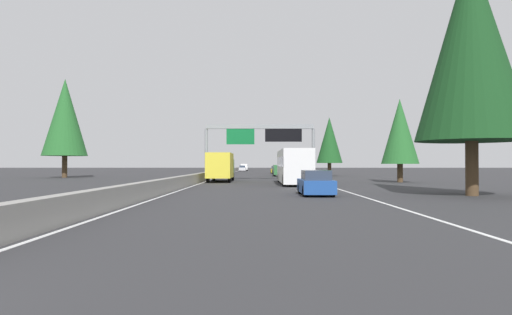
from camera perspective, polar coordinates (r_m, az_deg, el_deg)
The scene contains 17 objects.
ground_plane at distance 65.22m, azimuth -4.72°, elevation -2.44°, with size 320.00×320.00×0.00m, color #2D2D30.
median_barrier at distance 85.17m, azimuth -3.75°, elevation -1.77°, with size 180.00×0.56×0.90m, color gray.
shoulder_stripe_right at distance 75.20m, azimuth 4.74°, elevation -2.23°, with size 160.00×0.16×0.01m, color silver.
shoulder_stripe_median at distance 75.17m, azimuth -3.87°, elevation -2.23°, with size 160.00×0.16×0.01m, color silver.
sign_gantry_overhead at distance 51.51m, azimuth 0.68°, elevation 2.79°, with size 0.50×12.68×6.39m.
sedan_near_center at distance 26.71m, azimuth 7.58°, elevation -3.29°, with size 4.40×1.80×1.47m.
bus_far_right at distance 41.07m, azimuth 4.80°, elevation -0.99°, with size 11.50×2.55×3.10m.
minivan_far_left at distance 67.64m, azimuth 3.06°, elevation -1.58°, with size 5.00×1.95×1.69m.
sedan_distant_a at distance 118.02m, azimuth -1.73°, elevation -1.40°, with size 4.40×1.80×1.47m.
box_truck_mid_left at distance 46.84m, azimuth -4.48°, elevation -1.10°, with size 8.50×2.40×2.95m.
sedan_far_center at distance 81.95m, azimuth 2.73°, elevation -1.64°, with size 4.40×1.80×1.47m.
pickup_mid_right at distance 125.35m, azimuth -1.52°, elevation -1.26°, with size 5.60×2.00×1.86m.
sedan_distant_b at distance 89.69m, azimuth 2.47°, elevation -1.57°, with size 4.40×1.80×1.47m.
conifer_right_foreground at distance 29.49m, azimuth 25.65°, elevation 12.77°, with size 6.31×6.31×14.35m.
conifer_right_near at distance 47.36m, azimuth 17.81°, elevation 3.16°, with size 3.70×3.70×8.41m.
conifer_right_mid at distance 70.11m, azimuth 9.31°, elevation 2.18°, with size 3.99×3.99×9.07m.
conifer_left_near at distance 66.13m, azimuth -23.11°, elevation 4.71°, with size 5.90×5.90×13.40m.
Camera 1 is at (-4.95, -5.67, 1.83)m, focal length 31.48 mm.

